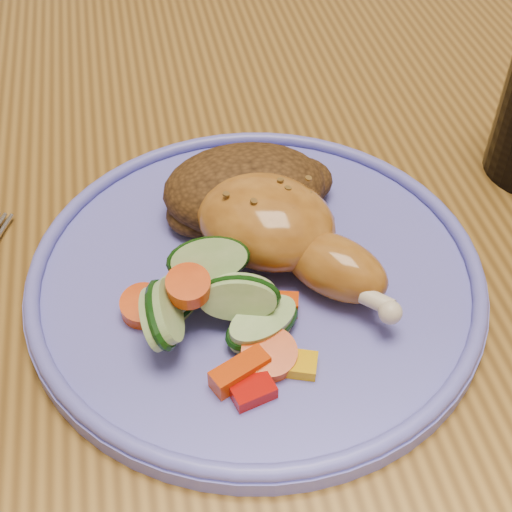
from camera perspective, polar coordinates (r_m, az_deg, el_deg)
name	(u,v)px	position (r m, az deg, el deg)	size (l,w,h in m)	color
dining_table	(355,274)	(0.60, 7.93, -1.47)	(0.90, 1.40, 0.75)	brown
chair_far	(232,69)	(1.19, -1.92, 14.71)	(0.42, 0.42, 0.91)	#4C2D16
plate	(256,278)	(0.47, 0.00, -1.77)	(0.30, 0.30, 0.01)	#5D5DC6
plate_rim	(256,267)	(0.47, 0.00, -0.86)	(0.30, 0.30, 0.01)	#5D5DC6
chicken_leg	(282,231)	(0.46, 2.09, 1.97)	(0.14, 0.15, 0.05)	#A96923
rice_pilaf	(248,189)	(0.50, -0.65, 5.34)	(0.12, 0.08, 0.05)	#472B11
vegetable_pile	(213,307)	(0.43, -3.50, -4.08)	(0.12, 0.12, 0.06)	#A50A05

